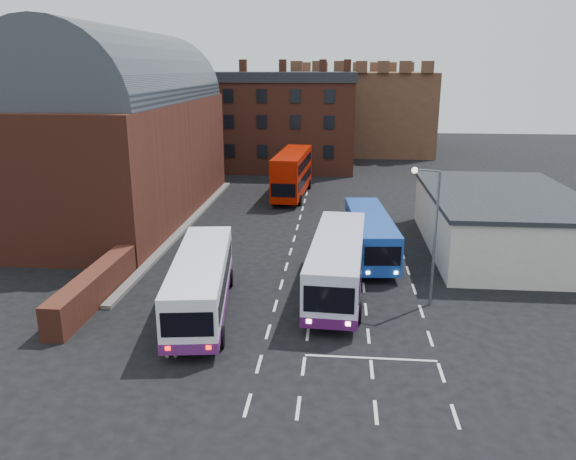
# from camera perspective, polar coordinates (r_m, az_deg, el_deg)

# --- Properties ---
(ground) EXTENTS (180.00, 180.00, 0.00)m
(ground) POSITION_cam_1_polar(r_m,az_deg,el_deg) (29.35, -1.83, -9.60)
(ground) COLOR black
(railway_station) EXTENTS (12.00, 28.00, 16.00)m
(railway_station) POSITION_cam_1_polar(r_m,az_deg,el_deg) (51.09, -16.64, 9.78)
(railway_station) COLOR #602B1E
(railway_station) RESTS_ON ground
(forecourt_wall) EXTENTS (1.20, 10.00, 1.80)m
(forecourt_wall) POSITION_cam_1_polar(r_m,az_deg,el_deg) (33.48, -19.09, -5.50)
(forecourt_wall) COLOR #602B1E
(forecourt_wall) RESTS_ON ground
(cream_building) EXTENTS (10.40, 16.40, 4.25)m
(cream_building) POSITION_cam_1_polar(r_m,az_deg,el_deg) (43.18, 20.76, 0.90)
(cream_building) COLOR beige
(cream_building) RESTS_ON ground
(brick_terrace) EXTENTS (22.00, 10.00, 11.00)m
(brick_terrace) POSITION_cam_1_polar(r_m,az_deg,el_deg) (73.17, -2.10, 10.51)
(brick_terrace) COLOR brown
(brick_terrace) RESTS_ON ground
(castle_keep) EXTENTS (22.00, 22.00, 12.00)m
(castle_keep) POSITION_cam_1_polar(r_m,az_deg,el_deg) (92.49, 7.08, 11.90)
(castle_keep) COLOR brown
(castle_keep) RESTS_ON ground
(bus_white_outbound) EXTENTS (4.18, 11.82, 3.16)m
(bus_white_outbound) POSITION_cam_1_polar(r_m,az_deg,el_deg) (30.47, -8.82, -4.98)
(bus_white_outbound) COLOR white
(bus_white_outbound) RESTS_ON ground
(bus_white_inbound) EXTENTS (3.64, 12.38, 3.34)m
(bus_white_inbound) POSITION_cam_1_polar(r_m,az_deg,el_deg) (32.75, 5.05, -3.12)
(bus_white_inbound) COLOR silver
(bus_white_inbound) RESTS_ON ground
(bus_blue) EXTENTS (3.50, 11.13, 2.99)m
(bus_blue) POSITION_cam_1_polar(r_m,az_deg,el_deg) (39.29, 8.34, -0.24)
(bus_blue) COLOR #1642A5
(bus_blue) RESTS_ON ground
(bus_red_double) EXTENTS (3.42, 11.58, 4.58)m
(bus_red_double) POSITION_cam_1_polar(r_m,az_deg,el_deg) (57.13, 0.44, 5.79)
(bus_red_double) COLOR #9C1000
(bus_red_double) RESTS_ON ground
(street_lamp) EXTENTS (1.50, 0.67, 7.67)m
(street_lamp) POSITION_cam_1_polar(r_m,az_deg,el_deg) (31.16, 14.32, 0.55)
(street_lamp) COLOR slate
(street_lamp) RESTS_ON ground
(pedestrian_red) EXTENTS (0.69, 0.57, 1.61)m
(pedestrian_red) POSITION_cam_1_polar(r_m,az_deg,el_deg) (27.61, -12.32, -9.89)
(pedestrian_red) COLOR #A42620
(pedestrian_red) RESTS_ON ground
(pedestrian_beige) EXTENTS (0.86, 0.71, 1.62)m
(pedestrian_beige) POSITION_cam_1_polar(r_m,az_deg,el_deg) (26.59, -12.02, -10.92)
(pedestrian_beige) COLOR beige
(pedestrian_beige) RESTS_ON ground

